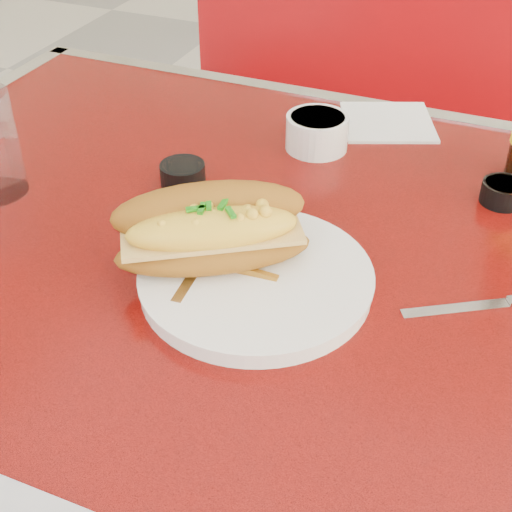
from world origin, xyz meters
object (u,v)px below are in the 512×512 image
at_px(booth_bench_far, 403,224).
at_px(dinner_plate, 256,279).
at_px(fork, 207,254).
at_px(knife, 500,303).
at_px(sauce_cup_left, 183,173).
at_px(sauce_cup_right, 503,192).
at_px(mac_hoagie, 211,230).
at_px(diner_table, 287,345).
at_px(gravy_ramekin, 317,131).

height_order(booth_bench_far, dinner_plate, booth_bench_far).
height_order(booth_bench_far, fork, booth_bench_far).
distance_m(booth_bench_far, dinner_plate, 1.02).
bearing_deg(knife, dinner_plate, 163.89).
xyz_separation_m(fork, sauce_cup_left, (-0.11, 0.15, -0.00)).
distance_m(booth_bench_far, sauce_cup_right, 0.83).
relative_size(mac_hoagie, sauce_cup_left, 3.43).
distance_m(booth_bench_far, fork, 1.02).
bearing_deg(sauce_cup_left, dinner_plate, -43.14).
distance_m(dinner_plate, sauce_cup_left, 0.23).
relative_size(diner_table, sauce_cup_right, 21.63).
xyz_separation_m(diner_table, knife, (0.24, -0.02, 0.16)).
height_order(diner_table, sauce_cup_left, sauce_cup_left).
relative_size(dinner_plate, gravy_ramekin, 2.77).
xyz_separation_m(fork, sauce_cup_right, (0.28, 0.26, -0.00)).
bearing_deg(knife, sauce_cup_left, 136.07).
bearing_deg(sauce_cup_right, diner_table, -138.92).
height_order(dinner_plate, gravy_ramekin, gravy_ramekin).
distance_m(dinner_plate, fork, 0.06).
distance_m(gravy_ramekin, sauce_cup_right, 0.26).
xyz_separation_m(diner_table, sauce_cup_left, (-0.17, 0.07, 0.18)).
bearing_deg(sauce_cup_left, fork, -54.35).
height_order(dinner_plate, sauce_cup_right, sauce_cup_right).
bearing_deg(fork, dinner_plate, -103.73).
xyz_separation_m(dinner_plate, sauce_cup_right, (0.22, 0.27, 0.01)).
height_order(booth_bench_far, knife, booth_bench_far).
bearing_deg(dinner_plate, mac_hoagie, 175.17).
bearing_deg(fork, booth_bench_far, -9.03).
bearing_deg(knife, sauce_cup_right, 65.13).
bearing_deg(sauce_cup_left, sauce_cup_right, 16.48).
distance_m(gravy_ramekin, knife, 0.38).
distance_m(mac_hoagie, fork, 0.04).
bearing_deg(mac_hoagie, gravy_ramekin, 55.13).
height_order(fork, sauce_cup_right, sauce_cup_right).
bearing_deg(fork, knife, -83.79).
height_order(diner_table, fork, fork).
xyz_separation_m(mac_hoagie, sauce_cup_left, (-0.11, 0.15, -0.04)).
bearing_deg(gravy_ramekin, booth_bench_far, 85.31).
height_order(diner_table, booth_bench_far, booth_bench_far).
relative_size(mac_hoagie, sauce_cup_right, 4.01).
xyz_separation_m(sauce_cup_left, knife, (0.41, -0.09, -0.01)).
xyz_separation_m(diner_table, mac_hoagie, (-0.06, -0.08, 0.22)).
bearing_deg(gravy_ramekin, knife, -41.25).
xyz_separation_m(diner_table, fork, (-0.07, -0.08, 0.18)).
bearing_deg(mac_hoagie, fork, 117.43).
bearing_deg(sauce_cup_right, knife, -83.14).
relative_size(fork, knife, 1.05).
bearing_deg(diner_table, sauce_cup_left, 158.25).
bearing_deg(knife, mac_hoagie, 160.41).
relative_size(gravy_ramekin, knife, 0.61).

